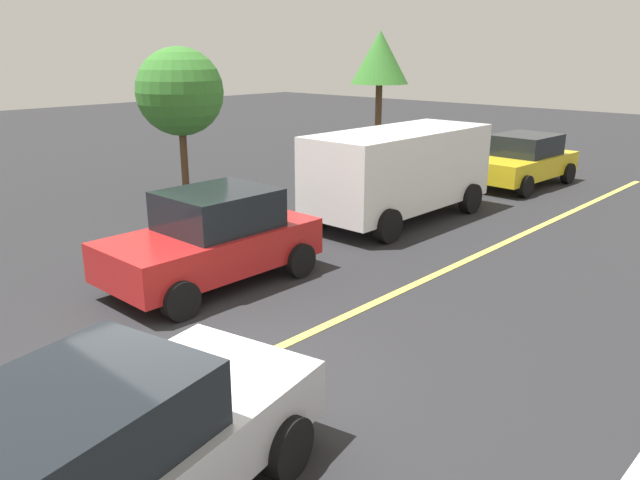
# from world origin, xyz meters

# --- Properties ---
(ground_plane) EXTENTS (80.00, 80.00, 0.00)m
(ground_plane) POSITION_xyz_m (0.00, 0.00, 0.00)
(ground_plane) COLOR #262628
(lane_marking_centre) EXTENTS (28.00, 0.16, 0.01)m
(lane_marking_centre) POSITION_xyz_m (3.00, 0.00, 0.01)
(lane_marking_centre) COLOR #E0D14C
(white_van) EXTENTS (5.21, 2.27, 2.20)m
(white_van) POSITION_xyz_m (8.09, 2.92, 1.27)
(white_van) COLOR white
(white_van) RESTS_ON ground_plane
(car_red_far_lane) EXTENTS (3.87, 2.04, 1.68)m
(car_red_far_lane) POSITION_xyz_m (2.22, 2.73, 0.84)
(car_red_far_lane) COLOR red
(car_red_far_lane) RESTS_ON ground_plane
(car_yellow_crossing) EXTENTS (4.13, 2.18, 1.56)m
(car_yellow_crossing) POSITION_xyz_m (13.92, 2.51, 0.79)
(car_yellow_crossing) COLOR gold
(car_yellow_crossing) RESTS_ON ground_plane
(car_silver_approaching) EXTENTS (4.71, 2.66, 1.54)m
(car_silver_approaching) POSITION_xyz_m (-2.33, -1.51, 0.78)
(car_silver_approaching) COLOR #B7BABF
(car_silver_approaching) RESTS_ON ground_plane
(tree_centre_verge) EXTENTS (2.35, 2.35, 4.14)m
(tree_centre_verge) POSITION_xyz_m (5.72, 8.53, 2.95)
(tree_centre_verge) COLOR #513823
(tree_centre_verge) RESTS_ON ground_plane
(tree_right_verge) EXTENTS (2.03, 2.03, 4.69)m
(tree_right_verge) POSITION_xyz_m (13.73, 7.98, 3.74)
(tree_right_verge) COLOR #513823
(tree_right_verge) RESTS_ON ground_plane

